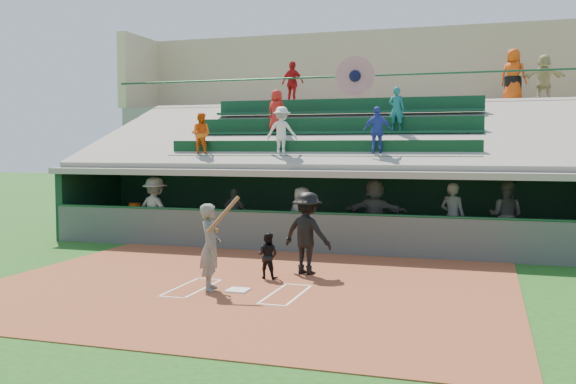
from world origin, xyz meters
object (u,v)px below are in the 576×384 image
(catcher, at_px, (268,256))
(trash_bin, at_px, (513,89))
(home_plate, at_px, (238,290))
(white_table, at_px, (134,226))
(water_cooler, at_px, (135,209))
(batter_at_plate, at_px, (211,247))

(catcher, xyz_separation_m, trash_bin, (5.48, 11.72, 4.53))
(home_plate, relative_size, catcher, 0.42)
(white_table, distance_m, water_cooler, 0.54)
(batter_at_plate, xyz_separation_m, water_cooler, (-5.57, 6.49, 0.01))
(white_table, bearing_deg, catcher, -24.98)
(white_table, relative_size, water_cooler, 1.93)
(home_plate, distance_m, white_table, 8.89)
(batter_at_plate, bearing_deg, home_plate, 9.89)
(water_cooler, relative_size, trash_bin, 0.44)
(trash_bin, bearing_deg, white_table, -150.47)
(home_plate, xyz_separation_m, batter_at_plate, (-0.55, -0.10, 0.88))
(home_plate, height_order, trash_bin, trash_bin)
(batter_at_plate, xyz_separation_m, white_table, (-5.62, 6.49, -0.54))
(batter_at_plate, height_order, white_table, batter_at_plate)
(white_table, bearing_deg, trash_bin, 42.94)
(catcher, bearing_deg, trash_bin, -109.64)
(water_cooler, distance_m, trash_bin, 14.16)
(white_table, bearing_deg, home_plate, -32.58)
(water_cooler, bearing_deg, trash_bin, 29.62)
(home_plate, distance_m, catcher, 1.46)
(home_plate, bearing_deg, white_table, 134.00)
(home_plate, bearing_deg, trash_bin, 66.66)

